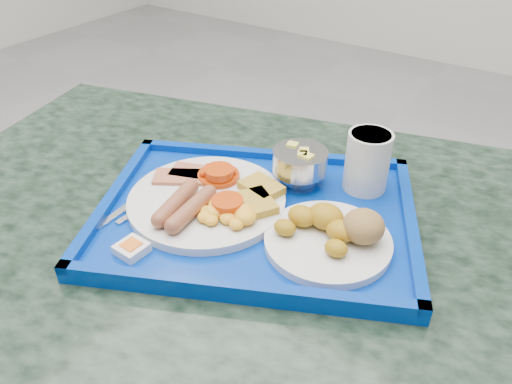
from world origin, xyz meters
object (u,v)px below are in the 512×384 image
at_px(main_plate, 210,199).
at_px(juice_cup, 368,160).
at_px(tray, 256,216).
at_px(fruit_bowl, 300,162).
at_px(table, 257,320).
at_px(bread_plate, 333,233).

distance_m(main_plate, juice_cup, 0.27).
relative_size(tray, main_plate, 2.36).
xyz_separation_m(tray, fruit_bowl, (0.01, 0.11, 0.05)).
bearing_deg(table, fruit_bowl, 91.98).
bearing_deg(fruit_bowl, main_plate, -121.90).
relative_size(fruit_bowl, juice_cup, 0.91).
relative_size(table, main_plate, 5.52).
height_order(main_plate, bread_plate, bread_plate).
height_order(table, bread_plate, bread_plate).
distance_m(tray, juice_cup, 0.21).
bearing_deg(bread_plate, fruit_bowl, 136.57).
bearing_deg(juice_cup, main_plate, -134.70).
xyz_separation_m(tray, bread_plate, (0.14, -0.00, 0.03)).
relative_size(bread_plate, juice_cup, 1.81).
distance_m(table, bread_plate, 0.27).
distance_m(tray, bread_plate, 0.14).
relative_size(main_plate, juice_cup, 2.49).
bearing_deg(tray, main_plate, -160.51).
xyz_separation_m(fruit_bowl, juice_cup, (0.10, 0.05, 0.01)).
height_order(main_plate, juice_cup, juice_cup).
bearing_deg(bread_plate, juice_cup, 97.33).
relative_size(tray, juice_cup, 5.87).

